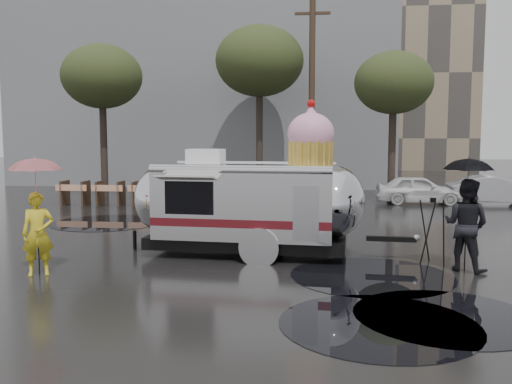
# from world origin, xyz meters

# --- Properties ---
(ground) EXTENTS (120.00, 120.00, 0.00)m
(ground) POSITION_xyz_m (0.00, 0.00, 0.00)
(ground) COLOR black
(ground) RESTS_ON ground
(puddles) EXTENTS (12.01, 12.06, 0.01)m
(puddles) POSITION_xyz_m (1.44, 0.81, 0.01)
(puddles) COLOR black
(puddles) RESTS_ON ground
(grey_building) EXTENTS (22.00, 12.00, 13.00)m
(grey_building) POSITION_xyz_m (-4.00, 24.00, 6.50)
(grey_building) COLOR slate
(grey_building) RESTS_ON ground
(utility_pole) EXTENTS (1.60, 0.28, 9.00)m
(utility_pole) POSITION_xyz_m (2.50, 14.00, 4.62)
(utility_pole) COLOR #473323
(utility_pole) RESTS_ON ground
(tree_left) EXTENTS (3.64, 3.64, 6.95)m
(tree_left) POSITION_xyz_m (-7.00, 13.00, 5.48)
(tree_left) COLOR #382D26
(tree_left) RESTS_ON ground
(tree_mid) EXTENTS (4.20, 4.20, 8.03)m
(tree_mid) POSITION_xyz_m (0.00, 15.00, 6.34)
(tree_mid) COLOR #382D26
(tree_mid) RESTS_ON ground
(tree_right) EXTENTS (3.36, 3.36, 6.42)m
(tree_right) POSITION_xyz_m (6.00, 13.00, 5.06)
(tree_right) COLOR #382D26
(tree_right) RESTS_ON ground
(barricade_row) EXTENTS (4.30, 0.80, 1.00)m
(barricade_row) POSITION_xyz_m (-5.55, 9.96, 0.52)
(barricade_row) COLOR #473323
(barricade_row) RESTS_ON ground
(airstream_trailer) EXTENTS (6.87, 2.74, 3.70)m
(airstream_trailer) POSITION_xyz_m (1.24, 1.59, 1.30)
(airstream_trailer) COLOR silver
(airstream_trailer) RESTS_ON ground
(person_left) EXTENTS (0.72, 0.62, 1.68)m
(person_left) POSITION_xyz_m (-2.77, -0.90, 0.84)
(person_left) COLOR gold
(person_left) RESTS_ON ground
(umbrella_pink) EXTENTS (1.25, 1.25, 2.40)m
(umbrella_pink) POSITION_xyz_m (-2.77, -0.90, 1.98)
(umbrella_pink) COLOR pink
(umbrella_pink) RESTS_ON ground
(person_right) EXTENTS (1.05, 0.96, 1.92)m
(person_right) POSITION_xyz_m (5.87, 0.45, 0.96)
(person_right) COLOR black
(person_right) RESTS_ON ground
(umbrella_black) EXTENTS (1.21, 1.21, 2.38)m
(umbrella_black) POSITION_xyz_m (5.87, 0.45, 1.96)
(umbrella_black) COLOR black
(umbrella_black) RESTS_ON ground
(tripod) EXTENTS (0.54, 0.61, 1.46)m
(tripod) POSITION_xyz_m (5.31, 1.05, 0.86)
(tripod) COLOR black
(tripod) RESTS_ON ground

